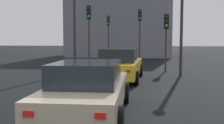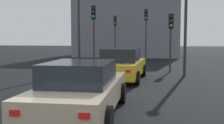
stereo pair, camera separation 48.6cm
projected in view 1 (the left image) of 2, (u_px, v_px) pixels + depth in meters
name	position (u px, v px, depth m)	size (l,w,h in m)	color
car_yellow_lead	(120.00, 65.00, 13.19)	(4.81, 2.22, 1.56)	gold
car_beige_second	(88.00, 89.00, 6.96)	(4.80, 2.16, 1.44)	tan
traffic_light_near_left	(140.00, 25.00, 21.71)	(0.32, 0.28, 4.47)	#2D2D30
traffic_light_near_right	(166.00, 30.00, 16.34)	(0.32, 0.30, 3.57)	#2D2D30
traffic_light_far_left	(108.00, 29.00, 24.79)	(0.33, 0.31, 4.24)	#2D2D30
traffic_light_far_right	(89.00, 24.00, 17.59)	(0.32, 0.29, 4.25)	#2D2D30
street_lamp_far	(182.00, 0.00, 14.44)	(0.56, 0.36, 7.02)	#2D2D30
building_facade_left	(122.00, 15.00, 34.13)	(11.61, 11.94, 10.41)	slate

